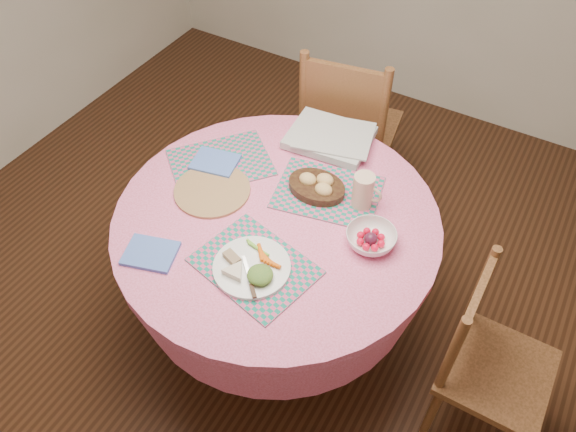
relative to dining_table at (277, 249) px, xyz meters
name	(u,v)px	position (x,y,z in m)	size (l,w,h in m)	color
ground	(279,322)	(0.00, 0.00, -0.56)	(4.00, 4.00, 0.00)	#331C0F
dining_table	(277,249)	(0.00, 0.00, 0.00)	(1.24, 1.24, 0.75)	pink
chair_right	(487,361)	(0.88, 0.01, -0.11)	(0.37, 0.39, 0.85)	brown
chair_back	(347,129)	(-0.11, 0.87, -0.04)	(0.53, 0.51, 1.00)	brown
placemat_front	(255,266)	(0.06, -0.24, 0.20)	(0.40, 0.30, 0.01)	#157A66
placemat_left	(221,162)	(-0.35, 0.14, 0.20)	(0.40, 0.30, 0.01)	#157A66
placemat_back	(328,192)	(0.11, 0.21, 0.20)	(0.40, 0.30, 0.01)	#157A66
wicker_trivet	(212,190)	(-0.29, -0.01, 0.20)	(0.30, 0.30, 0.01)	#8B5E3C
napkin_near	(151,253)	(-0.29, -0.38, 0.20)	(0.18, 0.14, 0.01)	#4E71CA
napkin_far	(215,162)	(-0.37, 0.12, 0.21)	(0.18, 0.14, 0.01)	#4E71CA
dinner_plate	(252,267)	(0.06, -0.26, 0.22)	(0.27, 0.27, 0.05)	white
bread_bowl	(317,186)	(0.07, 0.19, 0.23)	(0.23, 0.23, 0.08)	black
latte_mug	(364,191)	(0.25, 0.21, 0.27)	(0.12, 0.08, 0.14)	beige
fruit_bowl	(371,239)	(0.36, 0.06, 0.22)	(0.19, 0.19, 0.06)	white
newspaper_stack	(330,137)	(-0.02, 0.49, 0.22)	(0.39, 0.32, 0.04)	silver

